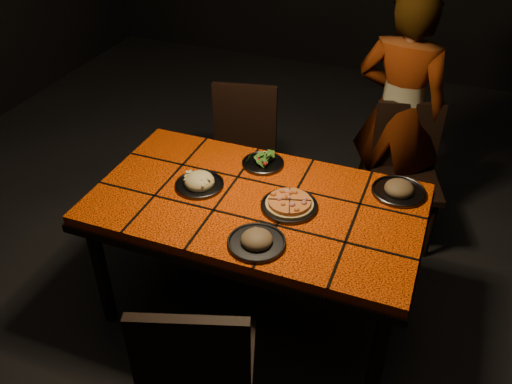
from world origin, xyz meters
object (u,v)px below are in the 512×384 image
(chair_far_left, at_px, (242,147))
(diner, at_px, (399,113))
(dining_table, at_px, (256,213))
(plate_pizza, at_px, (289,204))
(chair_far_right, at_px, (405,166))
(plate_pasta, at_px, (199,183))
(chair_near, at_px, (198,368))

(chair_far_left, distance_m, diner, 1.00)
(dining_table, height_order, plate_pizza, plate_pizza)
(chair_far_right, height_order, plate_pasta, chair_far_right)
(chair_far_left, bearing_deg, plate_pasta, -95.50)
(chair_far_right, bearing_deg, chair_near, -123.32)
(chair_far_right, xyz_separation_m, diner, (-0.10, 0.15, 0.27))
(dining_table, relative_size, plate_pizza, 5.61)
(plate_pizza, xyz_separation_m, plate_pasta, (-0.48, 0.00, 0.00))
(chair_far_left, bearing_deg, chair_far_right, -2.13)
(plate_pasta, bearing_deg, diner, 53.41)
(chair_near, bearing_deg, chair_far_right, -124.95)
(plate_pasta, bearing_deg, chair_far_right, 46.04)
(diner, xyz_separation_m, plate_pizza, (-0.34, -1.11, -0.01))
(diner, distance_m, plate_pasta, 1.37)
(chair_near, distance_m, chair_far_left, 1.69)
(dining_table, relative_size, chair_far_right, 1.83)
(chair_near, distance_m, plate_pasta, 0.96)
(chair_near, xyz_separation_m, chair_far_left, (-0.48, 1.62, -0.02))
(chair_far_left, xyz_separation_m, diner, (0.91, 0.32, 0.26))
(plate_pizza, bearing_deg, diner, 72.85)
(chair_far_left, height_order, plate_pasta, chair_far_left)
(dining_table, height_order, chair_near, chair_near)
(diner, bearing_deg, plate_pizza, 81.30)
(chair_near, bearing_deg, chair_far_left, -92.04)
(chair_near, height_order, chair_far_left, chair_near)
(diner, distance_m, plate_pizza, 1.16)
(chair_far_left, height_order, plate_pizza, chair_far_left)
(plate_pizza, distance_m, plate_pasta, 0.48)
(diner, bearing_deg, chair_far_right, 133.12)
(chair_far_left, distance_m, plate_pizza, 1.00)
(dining_table, height_order, chair_far_right, chair_far_right)
(chair_far_left, xyz_separation_m, plate_pasta, (0.09, -0.78, 0.25))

